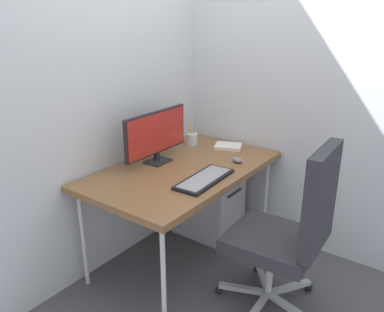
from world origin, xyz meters
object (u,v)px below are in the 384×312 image
filing_cabinet (208,199)px  mouse (237,160)px  notebook (228,146)px  pen_holder (192,139)px  keyboard (204,179)px  office_chair (291,229)px  monitor (156,134)px

filing_cabinet → mouse: (-0.11, -0.31, 0.43)m
notebook → pen_holder: bearing=89.1°
keyboard → mouse: (0.39, -0.00, 0.01)m
mouse → pen_holder: bearing=85.8°
keyboard → mouse: 0.39m
office_chair → filing_cabinet: 1.02m
pen_holder → notebook: (0.11, -0.26, -0.03)m
pen_holder → notebook: 0.29m
office_chair → monitor: (0.04, 1.01, 0.35)m
filing_cabinet → pen_holder: pen_holder is taller
office_chair → mouse: 0.69m
office_chair → monitor: 1.07m
filing_cabinet → pen_holder: (0.01, 0.17, 0.46)m
keyboard → notebook: (0.62, 0.21, 0.00)m
monitor → notebook: bearing=-23.5°
office_chair → filing_cabinet: office_chair is taller
office_chair → pen_holder: 1.16m
filing_cabinet → notebook: 0.45m
keyboard → office_chair: bearing=-86.6°
office_chair → notebook: (0.59, 0.77, 0.17)m
filing_cabinet → pen_holder: bearing=85.8°
pen_holder → filing_cabinet: bearing=-94.2°
monitor → notebook: 0.63m
monitor → office_chair: bearing=-92.3°
office_chair → monitor: bearing=87.7°
notebook → monitor: bearing=133.7°
keyboard → pen_holder: bearing=42.6°
notebook → mouse: bearing=-160.1°
pen_holder → keyboard: bearing=-137.4°
office_chair → mouse: office_chair is taller
monitor → keyboard: 0.49m
keyboard → notebook: size_ratio=2.30×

